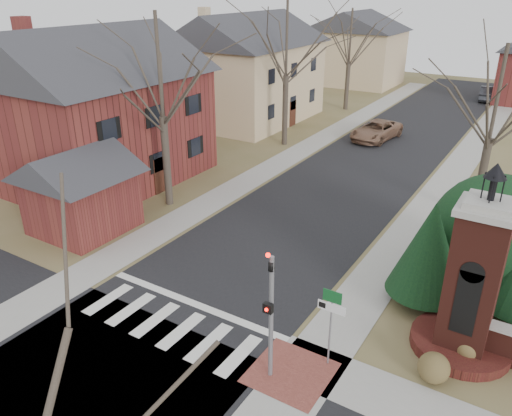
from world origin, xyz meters
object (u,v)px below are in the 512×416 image
Objects in this scene: brick_gate_monument at (471,293)px; pickup_truck at (376,130)px; distant_car at (488,93)px; traffic_signal_pole at (271,306)px; sign_post at (331,313)px.

pickup_truck is (-10.60, 21.79, -1.45)m from brick_gate_monument.
traffic_signal_pole is at bearing 85.26° from distant_car.
traffic_signal_pole is 26.93m from pickup_truck.
brick_gate_monument is at bearing 91.86° from distant_car.
traffic_signal_pole is 1.64× the size of sign_post.
sign_post is 0.61× the size of distant_car.
pickup_truck is (-7.19, 24.79, -1.24)m from sign_post.
brick_gate_monument is 24.27m from pickup_truck.
brick_gate_monument is at bearing 41.42° from sign_post.
brick_gate_monument is at bearing 43.24° from traffic_signal_pole.
sign_post is 4.55m from brick_gate_monument.
traffic_signal_pole is at bearing -132.43° from sign_post.
sign_post is (1.29, 1.41, -0.64)m from traffic_signal_pole.
traffic_signal_pole is at bearing -69.77° from pickup_truck.
traffic_signal_pole reaches higher than pickup_truck.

